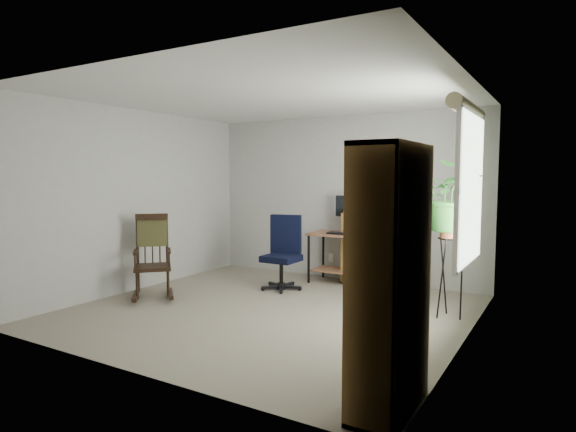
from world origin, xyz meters
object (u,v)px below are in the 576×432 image
Objects in this scene: desk at (345,258)px; tall_bookshelf at (390,279)px; rocking_chair at (152,256)px; office_chair at (281,252)px; low_bookshelf at (378,249)px.

tall_bookshelf is at bearing -61.69° from desk.
rocking_chair is at bearing 159.71° from tall_bookshelf.
office_chair is at bearing -0.01° from rocking_chair.
low_bookshelf is 0.60× the size of tall_bookshelf.
office_chair reaches higher than desk.
rocking_chair reaches higher than office_chair.
low_bookshelf is (2.19, 2.08, -0.01)m from rocking_chair.
office_chair is (-0.58, -0.77, 0.15)m from desk.
tall_bookshelf is (1.31, -3.37, 0.35)m from low_bookshelf.
desk is 2.63m from rocking_chair.
low_bookshelf reaches higher than desk.
desk is 0.57× the size of tall_bookshelf.
low_bookshelf is at bearing 111.18° from tall_bookshelf.
tall_bookshelf reaches higher than low_bookshelf.
desk is 0.98m from office_chair.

